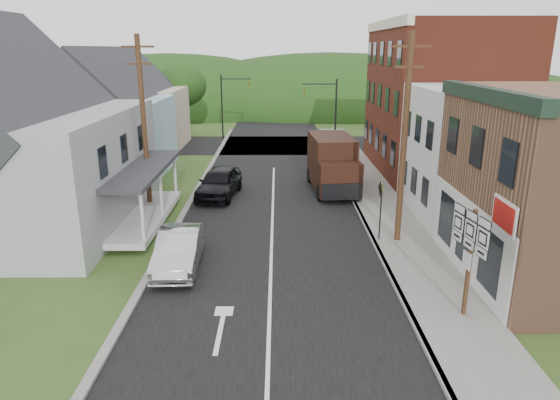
{
  "coord_description": "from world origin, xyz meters",
  "views": [
    {
      "loc": [
        0.27,
        -17.25,
        8.32
      ],
      "look_at": [
        0.37,
        2.82,
        2.2
      ],
      "focal_mm": 32.0,
      "sensor_mm": 36.0,
      "label": 1
    }
  ],
  "objects_px": {
    "delivery_van": "(333,164)",
    "route_sign_cluster": "(470,248)",
    "silver_sedan": "(179,250)",
    "dark_sedan": "(219,183)",
    "warning_sign": "(381,202)"
  },
  "relations": [
    {
      "from": "route_sign_cluster",
      "to": "warning_sign",
      "type": "distance_m",
      "value": 6.75
    },
    {
      "from": "silver_sedan",
      "to": "delivery_van",
      "type": "distance_m",
      "value": 13.27
    },
    {
      "from": "dark_sedan",
      "to": "route_sign_cluster",
      "type": "xyz_separation_m",
      "value": [
        9.32,
        -13.77,
        1.59
      ]
    },
    {
      "from": "silver_sedan",
      "to": "dark_sedan",
      "type": "xyz_separation_m",
      "value": [
        0.47,
        9.83,
        0.1
      ]
    },
    {
      "from": "warning_sign",
      "to": "dark_sedan",
      "type": "bearing_deg",
      "value": 134.6
    },
    {
      "from": "dark_sedan",
      "to": "delivery_van",
      "type": "height_order",
      "value": "delivery_van"
    },
    {
      "from": "dark_sedan",
      "to": "delivery_van",
      "type": "distance_m",
      "value": 6.89
    },
    {
      "from": "route_sign_cluster",
      "to": "dark_sedan",
      "type": "bearing_deg",
      "value": 114.69
    },
    {
      "from": "silver_sedan",
      "to": "warning_sign",
      "type": "distance_m",
      "value": 8.85
    },
    {
      "from": "delivery_van",
      "to": "route_sign_cluster",
      "type": "xyz_separation_m",
      "value": [
        2.6,
        -15.06,
        0.78
      ]
    },
    {
      "from": "dark_sedan",
      "to": "warning_sign",
      "type": "xyz_separation_m",
      "value": [
        7.9,
        -7.19,
        1.03
      ]
    },
    {
      "from": "dark_sedan",
      "to": "warning_sign",
      "type": "height_order",
      "value": "warning_sign"
    },
    {
      "from": "silver_sedan",
      "to": "route_sign_cluster",
      "type": "distance_m",
      "value": 10.68
    },
    {
      "from": "silver_sedan",
      "to": "warning_sign",
      "type": "relative_size",
      "value": 1.68
    },
    {
      "from": "warning_sign",
      "to": "silver_sedan",
      "type": "bearing_deg",
      "value": -165.59
    }
  ]
}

